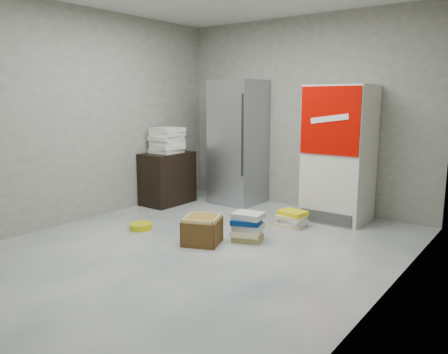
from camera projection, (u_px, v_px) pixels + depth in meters
ground at (192, 250)px, 4.74m from camera, size 5.00×5.00×0.00m
room_shell at (190, 81)px, 4.42m from camera, size 4.04×5.04×2.82m
steel_fridge at (238, 143)px, 6.78m from camera, size 0.70×0.72×1.90m
coke_cooler at (339, 153)px, 5.80m from camera, size 0.80×0.73×1.80m
wood_shelf at (168, 178)px, 6.80m from camera, size 0.50×0.80×0.80m
supply_box_stack at (167, 140)px, 6.68m from camera, size 0.44×0.45×0.39m
phonebook_stack_main at (247, 227)px, 5.03m from camera, size 0.41×0.38×0.33m
phonebook_stack_side at (292, 219)px, 5.60m from camera, size 0.37×0.32×0.21m
cardboard_box at (202, 232)px, 4.95m from camera, size 0.51×0.51×0.32m
bucket_lid at (141, 226)px, 5.50m from camera, size 0.37×0.37×0.08m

